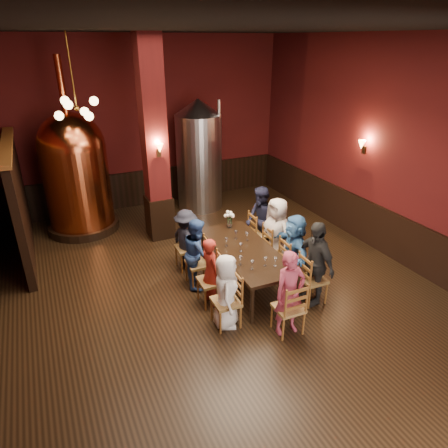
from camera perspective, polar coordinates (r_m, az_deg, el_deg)
name	(u,v)px	position (r m, az deg, el deg)	size (l,w,h in m)	color
room	(220,179)	(6.67, -0.63, 6.51)	(10.00, 10.02, 4.50)	black
wainscot_right	(381,229)	(9.56, 21.52, -0.70)	(0.08, 9.90, 1.00)	black
wainscot_back	(148,187)	(11.69, -10.85, 5.22)	(7.90, 0.08, 1.00)	black
column	(154,144)	(9.11, -9.92, 11.21)	(0.58, 0.58, 4.50)	#4A100F
partition	(20,203)	(9.51, -27.14, 2.70)	(0.22, 3.50, 2.40)	black
pendant_cluster	(77,108)	(8.78, -20.30, 15.24)	(0.90, 0.90, 1.70)	#A57226
sconce_wall	(365,146)	(9.50, 19.45, 10.42)	(0.20, 0.20, 0.36)	black
sconce_column	(158,149)	(8.84, -9.35, 10.50)	(0.20, 0.20, 0.36)	black
dining_table	(246,252)	(7.59, 3.14, -4.00)	(1.08, 2.43, 0.75)	black
chair_0	(226,301)	(6.64, 0.28, -10.99)	(0.46, 0.46, 0.92)	brown
person_0	(226,292)	(6.53, 0.28, -9.62)	(0.64, 0.41, 1.30)	white
chair_1	(211,281)	(7.15, -1.90, -8.09)	(0.46, 0.46, 0.92)	brown
person_1	(211,272)	(7.05, -1.92, -6.82)	(0.47, 0.31, 1.29)	maroon
chair_2	(198,263)	(7.68, -3.73, -5.61)	(0.46, 0.46, 0.92)	brown
person_2	(198,253)	(7.57, -3.77, -4.12)	(0.67, 0.33, 1.38)	#294789
chair_3	(187,248)	(8.24, -5.33, -3.42)	(0.46, 0.46, 0.92)	brown
person_3	(187,240)	(8.15, -5.38, -2.26)	(0.84, 0.48, 1.30)	black
chair_4	(313,279)	(7.38, 12.58, -7.64)	(0.46, 0.46, 0.92)	brown
person_4	(315,263)	(7.21, 12.82, -5.43)	(0.92, 0.39, 1.58)	black
chair_5	(293,261)	(7.84, 9.78, -5.28)	(0.46, 0.46, 0.92)	brown
person_5	(294,250)	(7.71, 9.91, -3.64)	(1.33, 0.42, 1.43)	teal
chair_6	(275,247)	(8.32, 7.35, -3.21)	(0.46, 0.46, 0.92)	brown
person_6	(276,234)	(8.19, 7.46, -1.36)	(0.74, 0.48, 1.52)	beige
chair_7	(260,233)	(8.84, 5.17, -1.34)	(0.46, 0.46, 0.92)	brown
person_7	(261,221)	(8.71, 5.25, 0.44)	(0.74, 0.36, 1.52)	#181A31
chair_8	(288,308)	(6.59, 9.19, -11.70)	(0.46, 0.46, 0.92)	brown
person_8	(290,294)	(6.44, 9.35, -9.79)	(0.53, 0.35, 1.45)	#A1354B
copper_kettle	(76,172)	(10.18, -20.44, 6.98)	(1.99, 1.99, 4.07)	black
steel_vessel	(199,155)	(10.97, -3.56, 9.75)	(1.37, 1.37, 2.98)	#B2B2B7
rose_vase	(230,217)	(8.31, 0.82, 1.05)	(0.22, 0.22, 0.37)	white
wine_glass_0	(236,235)	(7.90, 1.72, -1.56)	(0.07, 0.07, 0.17)	white
wine_glass_1	(275,262)	(7.02, 7.34, -5.40)	(0.07, 0.07, 0.17)	white
wine_glass_2	(226,242)	(7.62, 0.34, -2.59)	(0.07, 0.07, 0.17)	white
wine_glass_3	(240,261)	(7.01, 2.35, -5.26)	(0.07, 0.07, 0.17)	white
wine_glass_4	(252,265)	(6.89, 4.03, -5.86)	(0.07, 0.07, 0.17)	white
wine_glass_5	(241,247)	(7.44, 2.42, -3.33)	(0.07, 0.07, 0.17)	white
wine_glass_6	(265,262)	(7.01, 5.91, -5.38)	(0.07, 0.07, 0.17)	white
wine_glass_7	(247,236)	(7.84, 3.30, -1.79)	(0.07, 0.07, 0.17)	white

